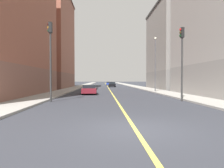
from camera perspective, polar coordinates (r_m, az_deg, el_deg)
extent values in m
plane|color=#303239|center=(8.03, 6.56, -12.65)|extent=(400.00, 400.00, 0.00)
cube|color=#9E9B93|center=(57.43, 6.43, -0.65)|extent=(3.06, 168.00, 0.15)
cube|color=#9E9B93|center=(57.10, -9.04, -0.66)|extent=(3.06, 168.00, 0.15)
cube|color=#E5D14C|center=(56.74, -1.29, -0.73)|extent=(0.16, 154.00, 0.01)
cube|color=slate|center=(43.16, 17.36, 1.01)|extent=(8.42, 15.43, 3.64)
cube|color=gray|center=(43.92, 17.43, 11.86)|extent=(8.42, 15.43, 12.89)
cube|color=#3B3937|center=(45.62, 17.49, 20.08)|extent=(8.72, 15.73, 0.40)
cube|color=brown|center=(48.99, -16.97, 0.92)|extent=(8.42, 17.95, 3.44)
cube|color=#93513D|center=(50.12, -17.05, 13.30)|extent=(8.42, 17.95, 18.05)
cylinder|color=#2D2D2D|center=(18.87, 19.34, 3.90)|extent=(0.16, 0.16, 5.66)
cube|color=black|center=(19.30, 19.41, 13.68)|extent=(0.28, 0.32, 0.90)
sphere|color=red|center=(19.31, 18.96, 14.50)|extent=(0.20, 0.20, 0.20)
sphere|color=#352204|center=(19.25, 18.95, 13.69)|extent=(0.20, 0.20, 0.20)
sphere|color=black|center=(19.19, 18.95, 12.87)|extent=(0.20, 0.20, 0.20)
cylinder|color=#2D2D2D|center=(18.10, -17.11, 4.53)|extent=(0.16, 0.16, 5.98)
cube|color=black|center=(18.62, -17.18, 15.15)|extent=(0.28, 0.32, 0.90)
sphere|color=#320404|center=(18.73, -17.68, 15.91)|extent=(0.20, 0.20, 0.20)
sphere|color=orange|center=(18.66, -17.67, 15.08)|extent=(0.20, 0.20, 0.20)
sphere|color=black|center=(18.59, -17.67, 14.25)|extent=(0.20, 0.20, 0.20)
cylinder|color=#4C4C51|center=(31.54, 12.24, 5.20)|extent=(0.14, 0.14, 7.97)
sphere|color=#EAEACC|center=(32.09, 12.28, 12.59)|extent=(0.36, 0.36, 0.36)
cube|color=#23389E|center=(70.33, -0.91, 0.08)|extent=(1.83, 4.33, 0.64)
cube|color=black|center=(70.29, -0.91, 0.50)|extent=(1.60, 2.22, 0.41)
cylinder|color=black|center=(71.66, -1.59, -0.08)|extent=(0.23, 0.64, 0.64)
cylinder|color=black|center=(71.69, -0.28, -0.08)|extent=(0.23, 0.64, 0.64)
cylinder|color=black|center=(68.99, -1.57, -0.13)|extent=(0.23, 0.64, 0.64)
cylinder|color=black|center=(69.02, -0.21, -0.12)|extent=(0.23, 0.64, 0.64)
cube|color=maroon|center=(26.71, -6.53, -1.79)|extent=(2.04, 4.04, 0.62)
cube|color=black|center=(26.73, -6.53, -0.68)|extent=(1.73, 2.04, 0.42)
cylinder|color=black|center=(27.98, -8.21, -2.09)|extent=(0.25, 0.65, 0.64)
cylinder|color=black|center=(27.94, -4.73, -2.09)|extent=(0.25, 0.65, 0.64)
cylinder|color=black|center=(25.53, -8.50, -2.41)|extent=(0.25, 0.65, 0.64)
cylinder|color=black|center=(25.49, -4.68, -2.40)|extent=(0.25, 0.65, 0.64)
cube|color=black|center=(53.88, 0.00, -0.27)|extent=(1.76, 4.27, 0.62)
cube|color=black|center=(53.87, 0.00, 0.33)|extent=(1.54, 2.21, 0.50)
cylinder|color=black|center=(55.18, -0.87, -0.46)|extent=(0.22, 0.64, 0.64)
cylinder|color=black|center=(55.25, 0.77, -0.46)|extent=(0.22, 0.64, 0.64)
cylinder|color=black|center=(52.54, -0.80, -0.54)|extent=(0.22, 0.64, 0.64)
cylinder|color=black|center=(52.61, 0.92, -0.54)|extent=(0.22, 0.64, 0.64)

